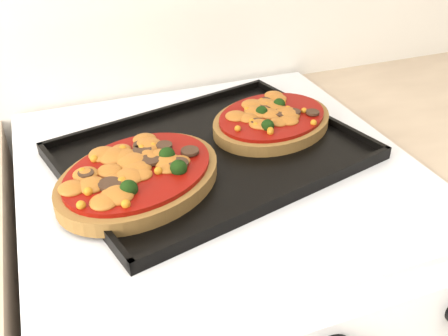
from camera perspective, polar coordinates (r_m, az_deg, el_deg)
name	(u,v)px	position (r m, az deg, el deg)	size (l,w,h in m)	color
baking_tray	(213,151)	(0.78, -1.30, 1.97)	(0.45, 0.33, 0.02)	black
pizza_left	(139,174)	(0.71, -9.68, -0.71)	(0.25, 0.19, 0.04)	brown
pizza_right	(272,119)	(0.85, 5.50, 5.59)	(0.22, 0.17, 0.03)	brown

